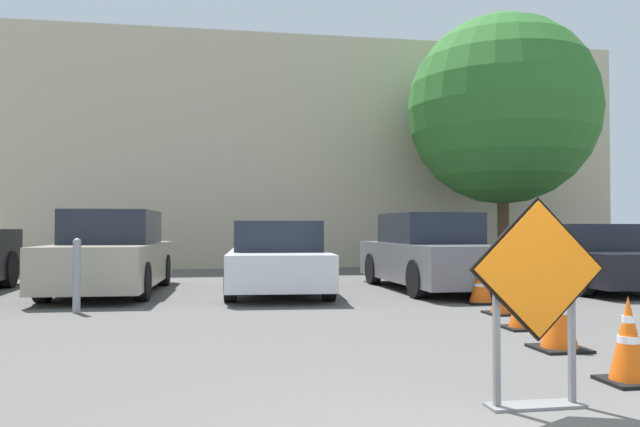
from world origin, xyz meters
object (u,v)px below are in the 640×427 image
Objects in this scene: traffic_cone_second at (559,312)px; parked_car_fourth at (577,258)px; parked_car_nearest at (112,255)px; bollard_nearest at (77,274)px; traffic_cone_fifth at (481,286)px; parked_car_second at (278,260)px; traffic_cone_fourth at (503,289)px; parked_car_third at (430,254)px; traffic_cone_nearest at (629,341)px; traffic_cone_third at (522,302)px; road_closed_sign at (537,290)px.

parked_car_fourth reaches higher than traffic_cone_second.
bollard_nearest is at bearing 91.43° from parked_car_nearest.
traffic_cone_fifth is 0.14× the size of parked_car_second.
traffic_cone_fourth is (0.62, 2.52, -0.03)m from traffic_cone_second.
parked_car_second is (-3.12, 2.09, 0.35)m from traffic_cone_fifth.
traffic_cone_second is at bearing 114.96° from parked_car_second.
traffic_cone_fifth is at bearing 89.33° from parked_car_third.
traffic_cone_nearest is 0.95× the size of traffic_cone_fourth.
traffic_cone_third is 6.18m from bollard_nearest.
parked_car_fourth is (3.65, 4.66, 0.29)m from traffic_cone_third.
parked_car_nearest is (-5.16, 7.85, 0.38)m from traffic_cone_nearest.
traffic_cone_fourth is 0.18× the size of parked_car_second.
bollard_nearest is at bearing 156.79° from traffic_cone_third.
traffic_cone_third is 0.15× the size of parked_car_third.
traffic_cone_fourth is at bearing 134.63° from parked_car_second.
traffic_cone_nearest is 0.15× the size of parked_car_third.
parked_car_third is (2.09, 7.96, -0.10)m from road_closed_sign.
parked_car_third is at bearing 82.19° from traffic_cone_nearest.
parked_car_second reaches higher than traffic_cone_second.
traffic_cone_nearest is 1.04× the size of traffic_cone_third.
parked_car_third is at bearing 20.97° from bollard_nearest.
parked_car_fourth reaches higher than traffic_cone_nearest.
traffic_cone_second is 3.88m from traffic_cone_fifth.
traffic_cone_fourth reaches higher than traffic_cone_fifth.
traffic_cone_fourth is 6.15m from bollard_nearest.
parked_car_nearest reaches higher than parked_car_fourth.
traffic_cone_fifth is at bearing 76.71° from traffic_cone_third.
traffic_cone_third is at bearing 81.94° from parked_car_third.
parked_car_third is (0.20, 3.58, 0.35)m from traffic_cone_fourth.
traffic_cone_third is at bearing -103.29° from traffic_cone_fifth.
road_closed_sign is 9.32m from parked_car_nearest.
parked_car_third is (1.02, 7.44, 0.37)m from traffic_cone_nearest.
traffic_cone_fourth is at bearing 78.06° from traffic_cone_nearest.
parked_car_second is at bearing 106.01° from traffic_cone_nearest.
parked_car_fourth is at bearing 51.90° from traffic_cone_third.
road_closed_sign is 2.29m from traffic_cone_second.
road_closed_sign reaches higher than bollard_nearest.
traffic_cone_fourth is at bearing -100.58° from traffic_cone_fifth.
bollard_nearest is at bearing 19.55° from parked_car_third.
traffic_cone_fifth is at bearing 78.40° from traffic_cone_nearest.
bollard_nearest is at bearing 126.71° from road_closed_sign.
parked_car_fourth is (4.11, 7.27, 0.28)m from traffic_cone_nearest.
traffic_cone_fifth is (2.12, 5.64, -0.52)m from road_closed_sign.
traffic_cone_fourth is 3.60m from parked_car_third.
traffic_cone_second is 1.30m from traffic_cone_third.
parked_car_fourth is at bearing 45.97° from traffic_cone_fourth.
parked_car_second is 0.91× the size of parked_car_third.
parked_car_third is 4.19× the size of bollard_nearest.
traffic_cone_third is 5.93m from parked_car_fourth.
bollard_nearest is at bearing 13.13° from parked_car_fourth.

